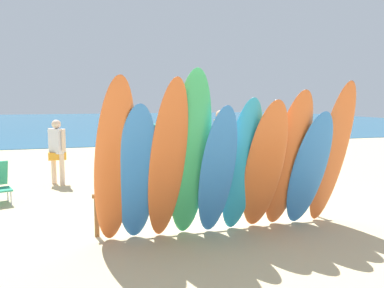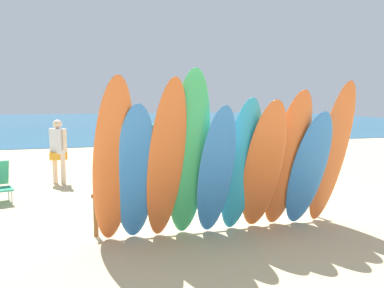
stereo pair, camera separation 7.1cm
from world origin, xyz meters
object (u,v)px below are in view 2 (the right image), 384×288
surfboard_teal_5 (240,168)px  beachgoer_strolling (119,132)px  surfboard_rack (214,194)px  surfboard_blue_4 (216,174)px  beachgoer_midbeach (250,139)px  surfboard_blue_1 (135,176)px  surfboard_orange_9 (331,155)px  surfboard_orange_2 (166,163)px  distant_boat (151,126)px  surfboard_orange_0 (113,165)px  beachgoer_photographing (221,138)px  surfboard_green_3 (188,158)px  beachgoer_by_water (58,147)px  surfboard_orange_7 (287,162)px  surfboard_orange_6 (263,168)px  surfboard_blue_8 (308,171)px

surfboard_teal_5 → beachgoer_strolling: 8.55m
surfboard_rack → surfboard_blue_4: surfboard_blue_4 is taller
beachgoer_midbeach → surfboard_blue_1: bearing=-164.3°
surfboard_orange_9 → surfboard_rack: bearing=160.8°
surfboard_orange_2 → distant_boat: bearing=76.8°
surfboard_orange_0 → beachgoer_photographing: (3.19, 4.55, -0.16)m
surfboard_green_3 → surfboard_teal_5: bearing=8.5°
surfboard_blue_1 → beachgoer_by_water: bearing=105.8°
surfboard_rack → beachgoer_by_water: beachgoer_by_water is taller
surfboard_blue_1 → beachgoer_photographing: bearing=58.5°
surfboard_blue_1 → surfboard_teal_5: surfboard_teal_5 is taller
surfboard_orange_7 → surfboard_blue_1: bearing=180.0°
surfboard_rack → beachgoer_by_water: bearing=122.3°
surfboard_orange_6 → distant_boat: bearing=89.5°
surfboard_orange_2 → surfboard_teal_5: size_ratio=1.14×
surfboard_green_3 → surfboard_orange_6: bearing=4.2°
surfboard_blue_8 → beachgoer_by_water: 5.98m
surfboard_blue_8 → surfboard_orange_2: bearing=-176.4°
surfboard_orange_9 → beachgoer_photographing: (-0.17, 4.49, -0.15)m
surfboard_rack → surfboard_orange_7: bearing=-32.6°
surfboard_rack → surfboard_orange_0: (-1.64, -0.63, 0.64)m
surfboard_orange_6 → beachgoer_strolling: 8.65m
surfboard_blue_4 → surfboard_blue_8: bearing=5.3°
beachgoer_strolling → beachgoer_midbeach: bearing=-89.4°
surfboard_teal_5 → surfboard_blue_4: bearing=-167.3°
surfboard_teal_5 → surfboard_orange_9: (1.53, -0.00, 0.12)m
surfboard_orange_2 → surfboard_orange_0: bearing=174.0°
surfboard_blue_1 → beachgoer_by_water: (-1.19, 4.57, -0.10)m
surfboard_orange_0 → surfboard_orange_2: size_ratio=1.00×
beachgoer_strolling → surfboard_blue_1: bearing=-133.2°
surfboard_blue_4 → surfboard_blue_8: size_ratio=1.06×
beachgoer_midbeach → distant_boat: size_ratio=0.43×
beachgoer_photographing → distant_boat: 18.41m
surfboard_blue_1 → beachgoer_midbeach: (3.80, 4.68, -0.05)m
surfboard_orange_7 → beachgoer_strolling: surfboard_orange_7 is taller
surfboard_teal_5 → beachgoer_strolling: (-0.90, 8.50, -0.14)m
surfboard_blue_1 → surfboard_blue_4: size_ratio=1.00×
beachgoer_by_water → beachgoer_midbeach: size_ratio=0.94×
surfboard_orange_0 → beachgoer_by_water: 4.72m
surfboard_blue_4 → beachgoer_by_water: bearing=119.4°
surfboard_orange_0 → beachgoer_photographing: bearing=49.5°
beachgoer_photographing → surfboard_orange_7: bearing=-152.1°
surfboard_blue_4 → surfboard_orange_9: (1.94, 0.10, 0.17)m
surfboard_blue_4 → surfboard_orange_7: surfboard_orange_7 is taller
surfboard_blue_1 → surfboard_orange_9: 3.06m
surfboard_blue_8 → surfboard_teal_5: bearing=-179.8°
surfboard_blue_1 → surfboard_orange_2: (0.40, -0.09, 0.16)m
surfboard_orange_6 → surfboard_orange_0: bearing=-174.4°
surfboard_green_3 → surfboard_blue_4: (0.39, -0.03, -0.23)m
surfboard_orange_7 → distant_boat: bearing=85.6°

